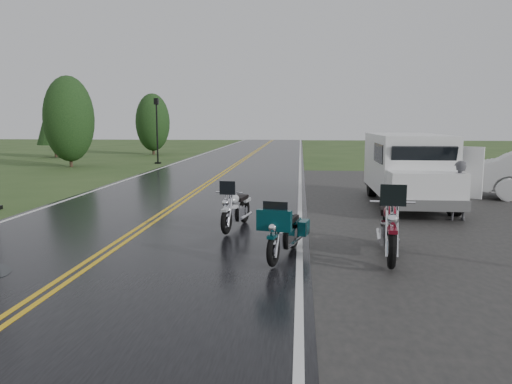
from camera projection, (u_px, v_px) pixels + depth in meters
The scene contains 11 objects.
ground at pixel (104, 255), 9.71m from camera, with size 120.00×120.00×0.00m, color #2D471E.
road at pixel (203, 187), 19.57m from camera, with size 8.00×100.00×0.04m, color black.
motorcycle_red at pixel (392, 232), 8.53m from camera, with size 0.88×2.43×1.44m, color #5F0A17, non-canonical shape.
motorcycle_teal at pixel (273, 238), 8.69m from camera, with size 0.71×1.95×1.15m, color #05353A, non-canonical shape.
motorcycle_silver at pixel (226, 211), 11.18m from camera, with size 0.73×2.00×1.18m, color #B2B6BA, non-canonical shape.
van_white at pixel (390, 176), 13.59m from camera, with size 2.14×5.70×2.24m, color white, non-canonical shape.
person_at_van at pixel (458, 192), 12.90m from camera, with size 0.57×0.37×1.56m, color #46464A.
lamp_post_far_left at pixel (157, 131), 30.34m from camera, with size 0.34×0.34×4.01m, color black, non-canonical shape.
tree_left_mid at pixel (69, 128), 28.19m from camera, with size 2.81×2.81×4.38m, color #1E3D19, non-canonical shape.
tree_left_far at pixel (153, 129), 38.73m from camera, with size 2.62×2.62×4.04m, color #1E3D19, non-canonical shape.
pine_left_far at pixel (54, 121), 35.77m from camera, with size 2.49×2.49×5.19m, color #1E3D19, non-canonical shape.
Camera 1 is at (3.79, -9.14, 2.59)m, focal length 35.00 mm.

